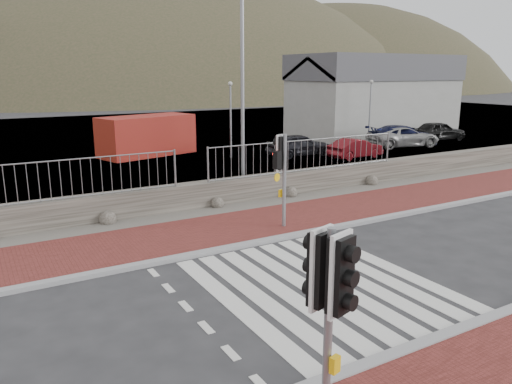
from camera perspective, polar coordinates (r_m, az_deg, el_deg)
ground at (r=11.46m, az=7.20°, el=-10.44°), size 220.00×220.00×0.00m
sidewalk_far at (r=15.02m, az=-3.23°, el=-4.27°), size 40.00×3.00×0.08m
kerb_near at (r=9.50m, az=18.65°, el=-16.14°), size 40.00×0.25×0.12m
kerb_far at (r=13.76m, az=-0.38°, el=-5.90°), size 40.00×0.25×0.12m
zebra_crossing at (r=11.46m, az=7.20°, el=-10.41°), size 4.62×5.60×0.01m
gravel_strip at (r=16.76m, az=-6.33°, el=-2.46°), size 40.00×1.50×0.06m
stone_wall at (r=17.36m, az=-7.44°, el=-0.49°), size 40.00×0.60×0.90m
railing at (r=16.94m, az=-7.39°, el=3.90°), size 18.07×0.07×1.22m
quay at (r=37.03m, az=-19.96°, el=5.61°), size 120.00×40.00×0.50m
water at (r=71.61m, az=-25.19°, el=8.65°), size 220.00×50.00×0.05m
harbor_building at (r=38.66m, az=13.29°, el=10.74°), size 12.20×6.20×5.80m
hills_backdrop at (r=100.94m, az=-21.44°, el=-3.25°), size 254.00×90.00×100.00m
traffic_signal_near at (r=6.30m, az=8.41°, el=-10.97°), size 0.46×0.35×2.84m
traffic_signal_far at (r=14.70m, az=3.19°, el=3.56°), size 0.71×0.43×2.88m
streetlight at (r=18.73m, az=-1.26°, el=12.97°), size 1.65×0.57×7.88m
shipping_container at (r=29.04m, az=-12.36°, el=6.32°), size 5.73×3.60×2.22m
car_a at (r=28.10m, az=4.93°, el=5.38°), size 3.83×1.74×1.27m
car_b at (r=27.95m, az=11.31°, el=4.92°), size 3.37×1.40×1.08m
car_c at (r=33.26m, az=16.39°, el=6.20°), size 4.86×2.92×1.32m
car_d at (r=32.94m, az=16.49°, el=6.08°), size 4.90×3.01×1.27m
car_e at (r=36.67m, az=20.14°, el=6.57°), size 4.02×2.01×1.32m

